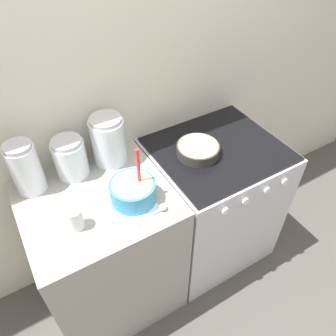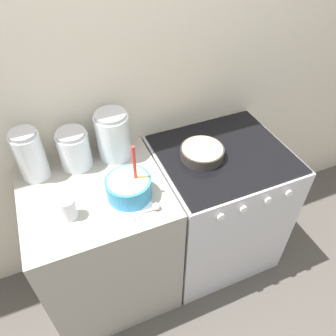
{
  "view_description": "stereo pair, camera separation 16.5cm",
  "coord_description": "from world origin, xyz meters",
  "px_view_note": "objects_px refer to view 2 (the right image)",
  "views": [
    {
      "loc": [
        -0.59,
        -0.76,
        2.09
      ],
      "look_at": [
        0.03,
        0.28,
        0.97
      ],
      "focal_mm": 35.0,
      "sensor_mm": 36.0,
      "label": 1
    },
    {
      "loc": [
        -0.45,
        -0.83,
        2.09
      ],
      "look_at": [
        0.03,
        0.28,
        0.97
      ],
      "focal_mm": 35.0,
      "sensor_mm": 36.0,
      "label": 2
    }
  ],
  "objects_px": {
    "baking_pan": "(202,152)",
    "storage_jar_middle": "(75,151)",
    "stove": "(216,206)",
    "tin_can": "(69,209)",
    "storage_jar_right": "(114,138)",
    "mixing_bowl": "(129,187)",
    "storage_jar_left": "(31,158)"
  },
  "relations": [
    {
      "from": "baking_pan",
      "to": "storage_jar_middle",
      "type": "height_order",
      "value": "storage_jar_middle"
    },
    {
      "from": "storage_jar_middle",
      "to": "tin_can",
      "type": "bearing_deg",
      "value": -106.61
    },
    {
      "from": "stove",
      "to": "mixing_bowl",
      "type": "height_order",
      "value": "mixing_bowl"
    },
    {
      "from": "baking_pan",
      "to": "tin_can",
      "type": "bearing_deg",
      "value": -169.39
    },
    {
      "from": "stove",
      "to": "tin_can",
      "type": "height_order",
      "value": "tin_can"
    },
    {
      "from": "storage_jar_right",
      "to": "baking_pan",
      "type": "bearing_deg",
      "value": -25.12
    },
    {
      "from": "mixing_bowl",
      "to": "storage_jar_left",
      "type": "bearing_deg",
      "value": 140.52
    },
    {
      "from": "mixing_bowl",
      "to": "tin_can",
      "type": "xyz_separation_m",
      "value": [
        -0.29,
        -0.02,
        -0.01
      ]
    },
    {
      "from": "storage_jar_middle",
      "to": "tin_can",
      "type": "distance_m",
      "value": 0.36
    },
    {
      "from": "storage_jar_left",
      "to": "stove",
      "type": "bearing_deg",
      "value": -12.61
    },
    {
      "from": "storage_jar_left",
      "to": "storage_jar_right",
      "type": "relative_size",
      "value": 1.02
    },
    {
      "from": "mixing_bowl",
      "to": "baking_pan",
      "type": "xyz_separation_m",
      "value": [
        0.45,
        0.12,
        -0.03
      ]
    },
    {
      "from": "stove",
      "to": "mixing_bowl",
      "type": "bearing_deg",
      "value": -169.71
    },
    {
      "from": "storage_jar_left",
      "to": "tin_can",
      "type": "xyz_separation_m",
      "value": [
        0.11,
        -0.34,
        -0.06
      ]
    },
    {
      "from": "stove",
      "to": "tin_can",
      "type": "xyz_separation_m",
      "value": [
        -0.87,
        -0.12,
        0.51
      ]
    },
    {
      "from": "mixing_bowl",
      "to": "storage_jar_right",
      "type": "xyz_separation_m",
      "value": [
        0.02,
        0.32,
        0.05
      ]
    },
    {
      "from": "stove",
      "to": "storage_jar_left",
      "type": "bearing_deg",
      "value": 167.39
    },
    {
      "from": "mixing_bowl",
      "to": "storage_jar_left",
      "type": "height_order",
      "value": "mixing_bowl"
    },
    {
      "from": "stove",
      "to": "storage_jar_right",
      "type": "bearing_deg",
      "value": 158.65
    },
    {
      "from": "stove",
      "to": "baking_pan",
      "type": "xyz_separation_m",
      "value": [
        -0.13,
        0.02,
        0.49
      ]
    },
    {
      "from": "tin_can",
      "to": "storage_jar_middle",
      "type": "bearing_deg",
      "value": 73.39
    },
    {
      "from": "mixing_bowl",
      "to": "storage_jar_middle",
      "type": "height_order",
      "value": "mixing_bowl"
    },
    {
      "from": "storage_jar_left",
      "to": "storage_jar_middle",
      "type": "bearing_deg",
      "value": 0.0
    },
    {
      "from": "stove",
      "to": "tin_can",
      "type": "bearing_deg",
      "value": -172.06
    },
    {
      "from": "storage_jar_right",
      "to": "stove",
      "type": "bearing_deg",
      "value": -21.35
    },
    {
      "from": "stove",
      "to": "mixing_bowl",
      "type": "distance_m",
      "value": 0.79
    },
    {
      "from": "baking_pan",
      "to": "mixing_bowl",
      "type": "bearing_deg",
      "value": -164.8
    },
    {
      "from": "baking_pan",
      "to": "storage_jar_left",
      "type": "height_order",
      "value": "storage_jar_left"
    },
    {
      "from": "mixing_bowl",
      "to": "tin_can",
      "type": "relative_size",
      "value": 2.72
    },
    {
      "from": "baking_pan",
      "to": "storage_jar_right",
      "type": "relative_size",
      "value": 0.88
    },
    {
      "from": "mixing_bowl",
      "to": "storage_jar_right",
      "type": "height_order",
      "value": "mixing_bowl"
    },
    {
      "from": "mixing_bowl",
      "to": "baking_pan",
      "type": "relative_size",
      "value": 1.24
    }
  ]
}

